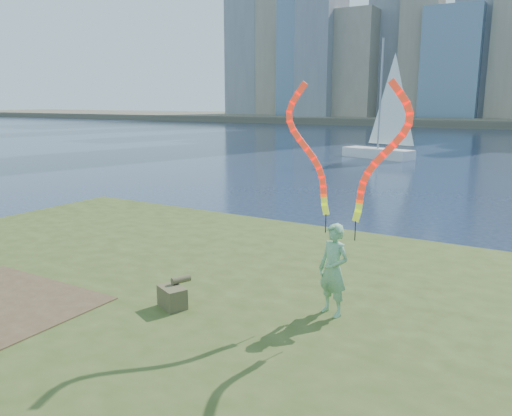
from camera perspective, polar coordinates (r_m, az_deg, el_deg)
The scene contains 5 objects.
ground at distance 9.91m, azimuth -5.49°, elevation -12.03°, with size 320.00×320.00×0.00m, color #17233B.
grassy_knoll at distance 8.22m, azimuth -15.41°, elevation -15.12°, with size 20.00×18.00×0.80m.
woman_with_ribbons at distance 7.57m, azimuth 9.23°, elevation -1.69°, with size 1.88×0.66×3.85m.
canvas_bag at distance 8.22m, azimuth -9.47°, elevation -9.88°, with size 0.56×0.64×0.45m.
sailboat at distance 37.46m, azimuth 14.18°, elevation 7.75°, with size 5.57×3.21×8.45m.
Camera 1 is at (5.43, -7.24, 4.04)m, focal length 35.00 mm.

